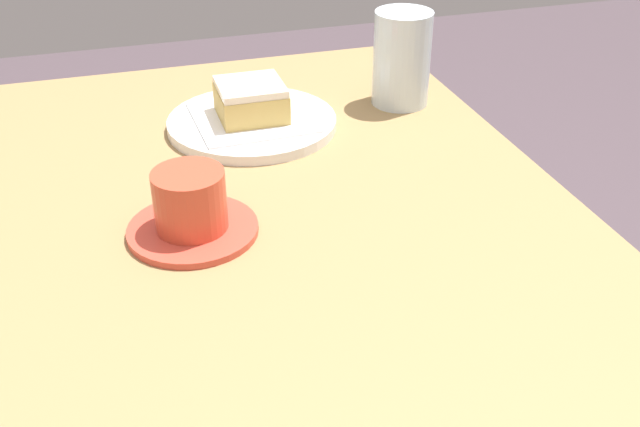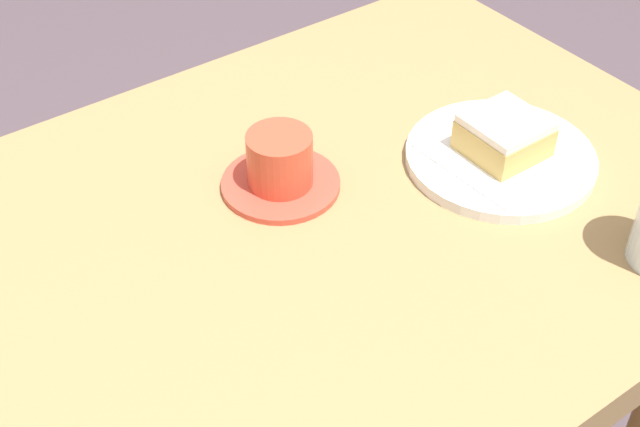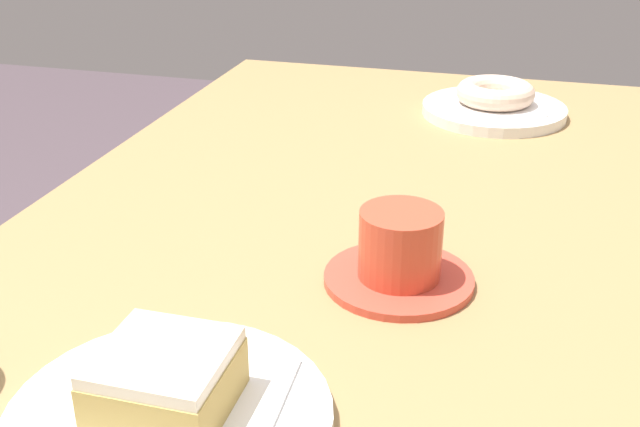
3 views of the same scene
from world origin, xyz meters
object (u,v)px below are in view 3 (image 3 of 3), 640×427
(plate_sugar_ring, at_px, (494,110))
(donut_glazed_square, at_px, (165,379))
(plate_glazed_square, at_px, (170,419))
(donut_sugar_ring, at_px, (495,93))
(coffee_cup, at_px, (400,253))

(plate_sugar_ring, xyz_separation_m, donut_glazed_square, (-0.74, 0.16, 0.03))
(plate_sugar_ring, relative_size, plate_glazed_square, 0.94)
(plate_sugar_ring, bearing_deg, donut_glazed_square, 167.88)
(donut_sugar_ring, relative_size, coffee_cup, 0.83)
(donut_sugar_ring, height_order, coffee_cup, coffee_cup)
(plate_glazed_square, bearing_deg, donut_sugar_ring, -12.12)
(plate_sugar_ring, xyz_separation_m, coffee_cup, (-0.51, 0.05, 0.02))
(donut_glazed_square, height_order, coffee_cup, coffee_cup)
(plate_sugar_ring, bearing_deg, plate_glazed_square, 167.88)
(donut_sugar_ring, relative_size, donut_glazed_square, 1.34)
(plate_sugar_ring, height_order, coffee_cup, coffee_cup)
(donut_sugar_ring, distance_m, coffee_cup, 0.51)
(donut_sugar_ring, height_order, plate_glazed_square, donut_sugar_ring)
(coffee_cup, bearing_deg, plate_glazed_square, 153.84)
(donut_glazed_square, bearing_deg, plate_glazed_square, 0.00)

